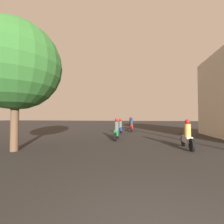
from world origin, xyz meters
TOP-DOWN VIEW (x-y plane):
  - motorcycle_silver at (2.20, 6.69)m, footprint 0.60×1.95m
  - motorcycle_green at (-1.84, 9.13)m, footprint 0.60×1.90m
  - motorcycle_blue at (-2.00, 12.93)m, footprint 0.60×1.98m
  - motorcycle_red at (-1.00, 15.42)m, footprint 0.60×2.11m
  - motorcycle_black at (-1.29, 19.24)m, footprint 0.60×2.11m
  - street_tree at (-6.21, 4.70)m, footprint 4.32×4.32m

SIDE VIEW (x-z plane):
  - motorcycle_blue at x=-2.00m, z-range -0.14..1.33m
  - motorcycle_silver at x=2.20m, z-range -0.15..1.37m
  - motorcycle_green at x=-1.84m, z-range -0.15..1.40m
  - motorcycle_red at x=-1.00m, z-range -0.16..1.42m
  - motorcycle_black at x=-1.29m, z-range -0.17..1.48m
  - street_tree at x=-6.21m, z-range 0.99..7.32m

